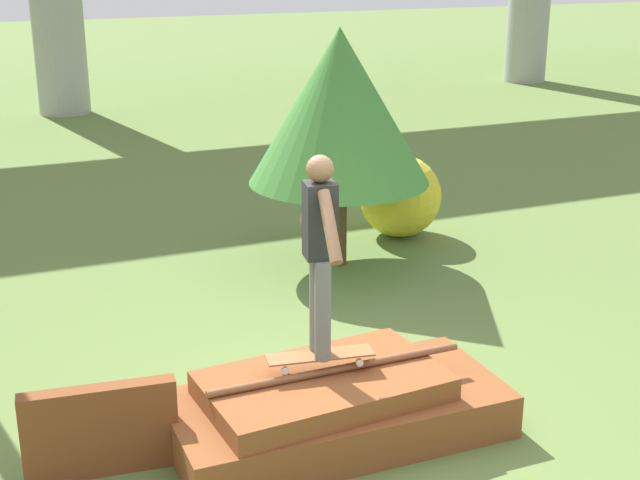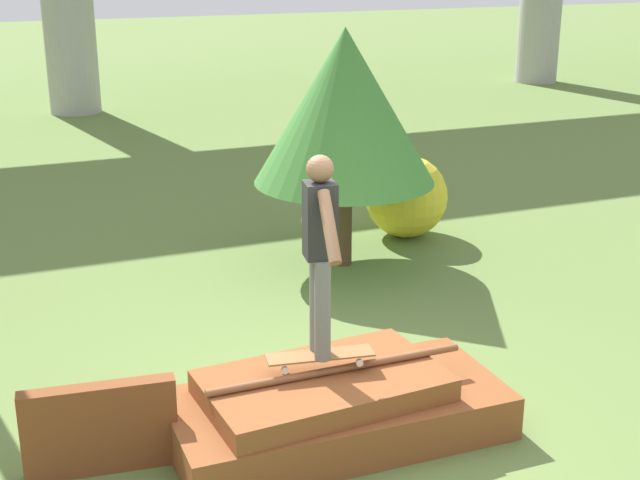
{
  "view_description": "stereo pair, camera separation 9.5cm",
  "coord_description": "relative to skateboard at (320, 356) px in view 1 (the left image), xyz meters",
  "views": [
    {
      "loc": [
        -2.47,
        -5.46,
        3.58
      ],
      "look_at": [
        -0.12,
        0.07,
        1.57
      ],
      "focal_mm": 50.0,
      "sensor_mm": 36.0,
      "label": 1
    },
    {
      "loc": [
        -2.38,
        -5.5,
        3.58
      ],
      "look_at": [
        -0.12,
        0.07,
        1.57
      ],
      "focal_mm": 50.0,
      "sensor_mm": 36.0,
      "label": 2
    }
  ],
  "objects": [
    {
      "name": "ground_plane",
      "position": [
        0.12,
        -0.07,
        -0.66
      ],
      "size": [
        80.0,
        80.0,
        0.0
      ],
      "primitive_type": "plane",
      "color": "olive"
    },
    {
      "name": "scrap_pile",
      "position": [
        0.09,
        -0.07,
        -0.42
      ],
      "size": [
        2.55,
        1.2,
        0.58
      ],
      "color": "brown",
      "rests_on": "ground_plane"
    },
    {
      "name": "scrap_plank_loose",
      "position": [
        -1.62,
        0.11,
        -0.32
      ],
      "size": [
        1.08,
        0.26,
        0.67
      ],
      "color": "brown",
      "rests_on": "ground_plane"
    },
    {
      "name": "skateboard",
      "position": [
        0.0,
        0.0,
        0.0
      ],
      "size": [
        0.83,
        0.33,
        0.09
      ],
      "color": "brown",
      "rests_on": "scrap_pile"
    },
    {
      "name": "skater",
      "position": [
        0.0,
        -0.0,
        0.88
      ],
      "size": [
        0.25,
        1.01,
        1.52
      ],
      "color": "slate",
      "rests_on": "skateboard"
    },
    {
      "name": "tree_behind_left",
      "position": [
        1.68,
        3.41,
        1.19
      ],
      "size": [
        2.05,
        2.05,
        2.72
      ],
      "color": "#4C3823",
      "rests_on": "ground_plane"
    },
    {
      "name": "bush_yellow_flowering",
      "position": [
        2.84,
        4.07,
        -0.13
      ],
      "size": [
        1.05,
        1.05,
        1.05
      ],
      "color": "gold",
      "rests_on": "ground_plane"
    }
  ]
}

